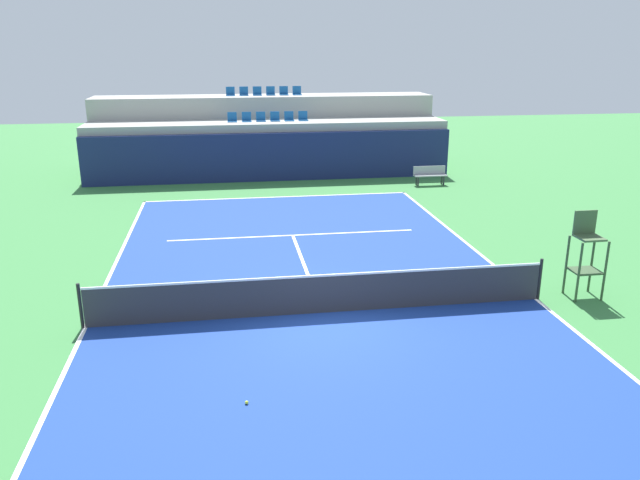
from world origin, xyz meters
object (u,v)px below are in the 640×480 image
player_bench (430,174)px  tennis_ball_1 (247,402)px  tennis_net (322,293)px  umpire_chair (586,252)px

player_bench → tennis_ball_1: size_ratio=22.73×
tennis_net → tennis_ball_1: 4.24m
tennis_net → umpire_chair: size_ratio=5.04×
player_bench → umpire_chair: bearing=-91.5°
player_bench → tennis_ball_1: player_bench is taller
umpire_chair → player_bench: (0.35, 13.27, -0.68)m
umpire_chair → tennis_ball_1: (-8.66, -3.79, -1.14)m
tennis_net → umpire_chair: umpire_chair is taller
tennis_net → tennis_ball_1: tennis_net is taller
tennis_net → umpire_chair: bearing=0.5°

